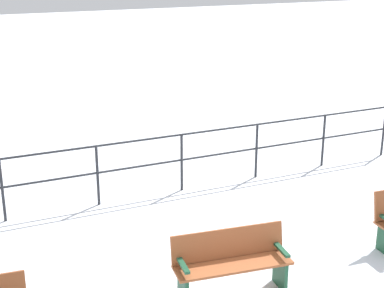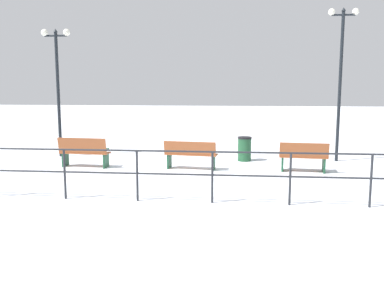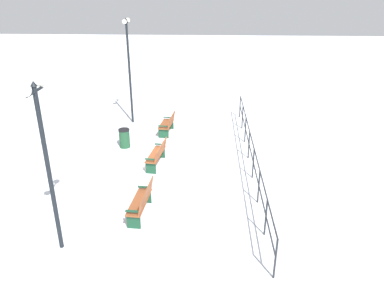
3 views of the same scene
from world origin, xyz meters
The scene contains 2 objects.
bench_second centered at (-0.07, 0.01, 0.48)m, with size 0.68×1.64×0.89m.
waterfront_railing centered at (-3.64, 0.00, 0.76)m, with size 0.05×11.70×1.15m.
Camera 1 is at (5.96, -3.31, 4.42)m, focal length 54.07 mm.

